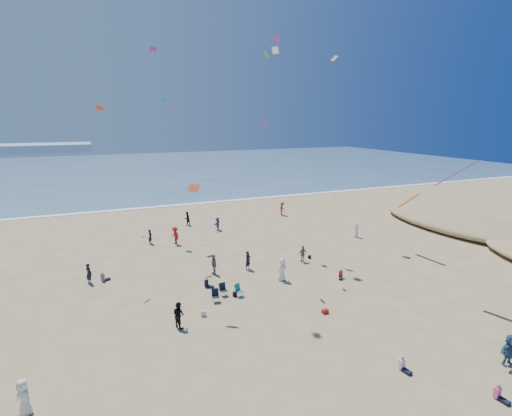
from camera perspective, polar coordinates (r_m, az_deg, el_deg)
name	(u,v)px	position (r m, az deg, el deg)	size (l,w,h in m)	color
ground	(281,377)	(23.15, 3.62, -22.98)	(220.00, 220.00, 0.00)	tan
ocean	(119,170)	(112.83, -18.93, 5.16)	(220.00, 100.00, 0.06)	#476B84
surf_line	(149,208)	(63.73, -15.06, 0.07)	(220.00, 1.20, 0.08)	white
standing_flyers	(258,256)	(37.72, 0.26, -6.81)	(32.71, 38.52, 1.94)	slate
seated_group	(285,306)	(29.33, 4.10, -13.81)	(19.90, 23.97, 0.84)	silver
chair_cluster	(226,292)	(31.28, -4.25, -11.88)	(2.75, 1.48, 1.00)	black
white_tote	(203,313)	(29.01, -7.53, -14.70)	(0.35, 0.20, 0.40)	silver
black_backpack	(235,294)	(31.64, -3.05, -12.19)	(0.30, 0.22, 0.38)	black
cooler	(325,311)	(29.57, 9.83, -14.33)	(0.45, 0.30, 0.30)	#AD181B
navy_bag	(309,257)	(39.89, 7.65, -6.93)	(0.28, 0.18, 0.34)	black
kites_aloft	(320,104)	(34.47, 9.08, 14.45)	(42.82, 46.41, 29.15)	white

